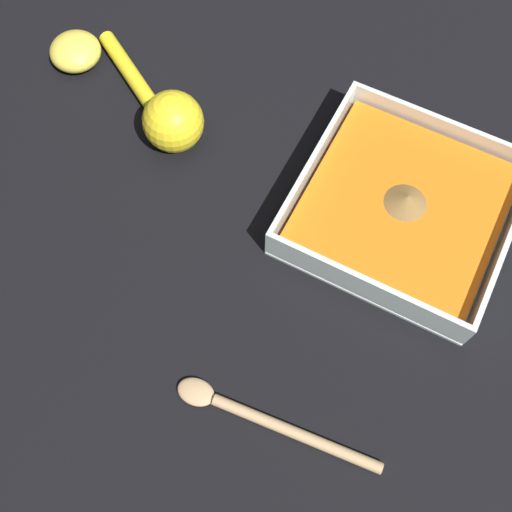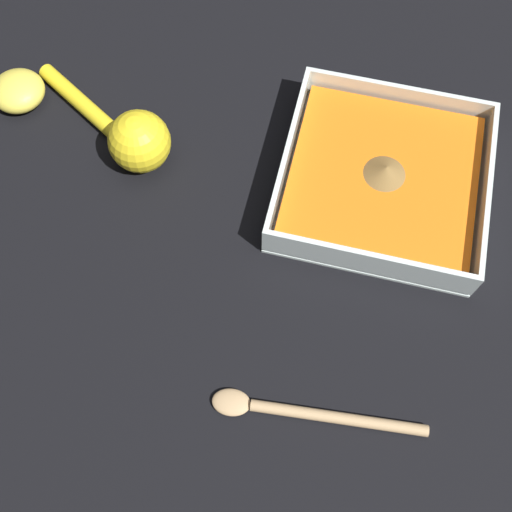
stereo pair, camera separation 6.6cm
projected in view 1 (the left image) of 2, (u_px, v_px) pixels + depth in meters
ground_plane at (422, 249)px, 0.69m from camera, size 4.00×4.00×0.00m
square_dish at (403, 208)px, 0.69m from camera, size 0.24×0.24×0.05m
lemon_squeezer at (165, 117)px, 0.72m from camera, size 0.21×0.14×0.07m
lemon_half at (75, 51)px, 0.79m from camera, size 0.07×0.07×0.04m
wooden_spoon at (265, 420)px, 0.60m from camera, size 0.22×0.04×0.01m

